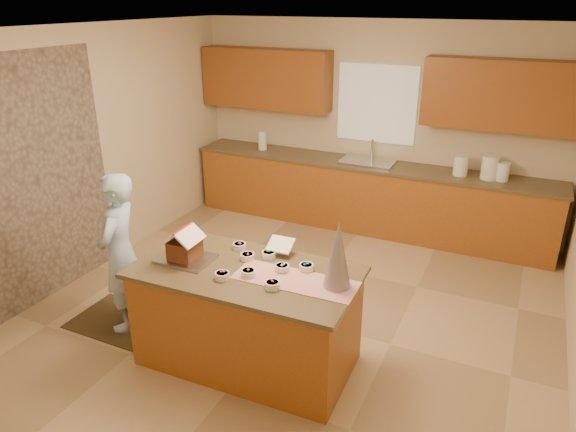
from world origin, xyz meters
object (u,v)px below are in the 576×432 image
at_px(island_base, 247,319).
at_px(boy, 120,253).
at_px(gingerbread_house, 185,246).
at_px(tinsel_tree, 338,255).

height_order(island_base, boy, boy).
xyz_separation_m(boy, gingerbread_house, (0.78, -0.05, 0.25)).
bearing_deg(island_base, tinsel_tree, 3.67).
height_order(tinsel_tree, boy, boy).
bearing_deg(boy, island_base, 71.93).
distance_m(tinsel_tree, boy, 2.12).
xyz_separation_m(island_base, gingerbread_house, (-0.54, -0.06, 0.60)).
bearing_deg(island_base, boy, 178.79).
height_order(island_base, tinsel_tree, tinsel_tree).
relative_size(island_base, boy, 1.16).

